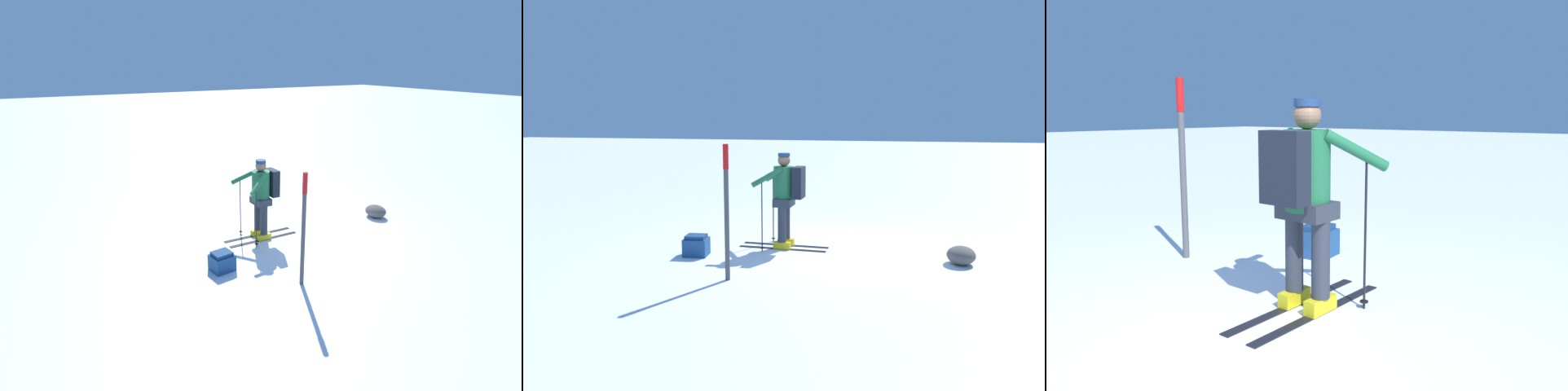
% 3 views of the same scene
% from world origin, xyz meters
% --- Properties ---
extents(ground_plane, '(80.00, 80.00, 0.00)m').
position_xyz_m(ground_plane, '(0.00, 0.00, 0.00)').
color(ground_plane, white).
extents(skier, '(0.99, 1.58, 1.69)m').
position_xyz_m(skier, '(0.08, -0.75, 1.00)').
color(skier, black).
rests_on(skier, ground_plane).
extents(dropped_backpack, '(0.39, 0.43, 0.35)m').
position_xyz_m(dropped_backpack, '(0.96, -2.09, 0.17)').
color(dropped_backpack, navy).
rests_on(dropped_backpack, ground_plane).
extents(trail_marker, '(0.08, 0.08, 1.95)m').
position_xyz_m(trail_marker, '(2.06, -1.12, 1.13)').
color(trail_marker, '#4C4C51').
rests_on(trail_marker, ground_plane).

